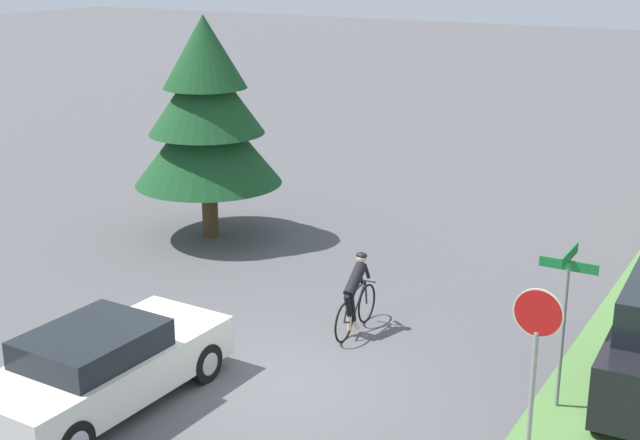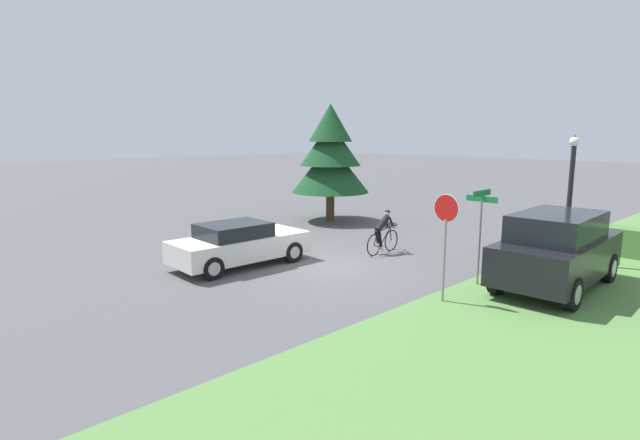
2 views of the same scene
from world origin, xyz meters
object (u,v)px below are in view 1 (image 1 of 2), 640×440
cyclist (356,296)px  stop_sign (536,344)px  conifer_tall_near (206,113)px  street_name_sign (566,300)px  sedan_left_lane (103,367)px

cyclist → stop_sign: size_ratio=0.67×
conifer_tall_near → stop_sign: bearing=-31.6°
street_name_sign → conifer_tall_near: bearing=156.8°
street_name_sign → cyclist: bearing=166.9°
sedan_left_lane → cyclist: bearing=-22.9°
street_name_sign → conifer_tall_near: conifer_tall_near is taller
cyclist → street_name_sign: 4.37m
stop_sign → street_name_sign: bearing=-86.2°
cyclist → street_name_sign: bearing=-106.1°
conifer_tall_near → cyclist: bearing=-29.5°
stop_sign → street_name_sign: stop_sign is taller
cyclist → stop_sign: bearing=-127.3°
cyclist → sedan_left_lane: bearing=152.2°
cyclist → street_name_sign: (4.12, -0.96, 1.10)m
stop_sign → cyclist: bearing=-33.9°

